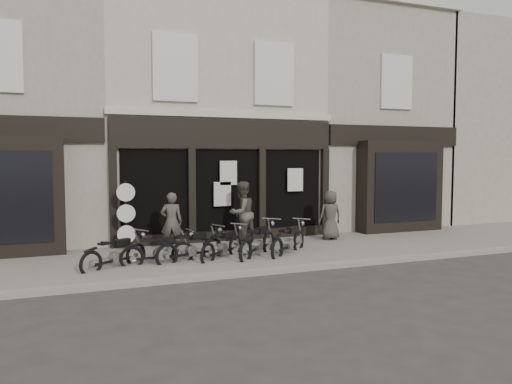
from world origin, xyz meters
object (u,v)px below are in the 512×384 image
object	(u,v)px
motorcycle_4	(258,245)
advert_sign_post	(126,219)
motorcycle_0	(115,256)
motorcycle_1	(159,253)
motorcycle_3	(223,248)
man_centre	(242,213)
man_right	(330,215)
motorcycle_2	(191,250)
motorcycle_5	(289,243)
man_left	(171,222)

from	to	relation	value
motorcycle_4	advert_sign_post	xyz separation A→B (m)	(-3.19, 1.93, 0.61)
motorcycle_0	motorcycle_1	bearing A→B (deg)	-29.67
motorcycle_3	motorcycle_4	xyz separation A→B (m)	(0.96, -0.08, 0.04)
motorcycle_0	man_centre	xyz separation A→B (m)	(3.87, 1.79, 0.70)
advert_sign_post	motorcycle_4	bearing A→B (deg)	-23.93
motorcycle_4	man_right	xyz separation A→B (m)	(3.08, 1.52, 0.50)
motorcycle_1	motorcycle_2	xyz separation A→B (m)	(0.83, 0.03, 0.02)
motorcycle_4	motorcycle_5	size ratio (longest dim) A/B	1.00
advert_sign_post	motorcycle_2	bearing A→B (deg)	-46.79
motorcycle_3	man_left	world-z (taller)	man_left
motorcycle_2	motorcycle_5	distance (m)	2.72
man_centre	motorcycle_3	bearing A→B (deg)	31.19
motorcycle_3	motorcycle_1	bearing A→B (deg)	143.24
motorcycle_2	motorcycle_4	bearing A→B (deg)	-19.79
motorcycle_1	advert_sign_post	size ratio (longest dim) A/B	0.91
motorcycle_1	motorcycle_2	bearing A→B (deg)	-3.27
motorcycle_1	advert_sign_post	distance (m)	2.11
motorcycle_5	advert_sign_post	distance (m)	4.58
motorcycle_0	man_right	size ratio (longest dim) A/B	1.09
motorcycle_5	advert_sign_post	xyz separation A→B (m)	(-4.09, 1.95, 0.62)
motorcycle_5	advert_sign_post	world-z (taller)	advert_sign_post
motorcycle_0	motorcycle_5	xyz separation A→B (m)	(4.60, 0.02, 0.03)
motorcycle_2	motorcycle_3	bearing A→B (deg)	-15.45
motorcycle_1	motorcycle_5	size ratio (longest dim) A/B	1.11
motorcycle_3	motorcycle_5	world-z (taller)	motorcycle_5
man_centre	man_right	world-z (taller)	man_centre
motorcycle_3	advert_sign_post	xyz separation A→B (m)	(-2.23, 1.85, 0.65)
motorcycle_3	motorcycle_0	bearing A→B (deg)	143.22
motorcycle_0	motorcycle_1	distance (m)	1.05
motorcycle_1	man_right	bearing A→B (deg)	9.27
motorcycle_3	advert_sign_post	size ratio (longest dim) A/B	0.78
man_centre	man_left	bearing A→B (deg)	-16.28
motorcycle_3	man_right	world-z (taller)	man_right
man_left	motorcycle_3	bearing A→B (deg)	140.95
motorcycle_1	motorcycle_2	size ratio (longest dim) A/B	0.99
motorcycle_0	motorcycle_5	distance (m)	4.60
motorcycle_5	motorcycle_2	bearing A→B (deg)	138.48
motorcycle_4	motorcycle_0	bearing A→B (deg)	137.00
motorcycle_0	man_left	distance (m)	2.31
motorcycle_0	motorcycle_4	distance (m)	3.70
motorcycle_3	man_right	bearing A→B (deg)	-19.97
motorcycle_3	motorcycle_5	bearing A→B (deg)	-42.69
motorcycle_2	motorcycle_5	world-z (taller)	motorcycle_5
motorcycle_1	motorcycle_5	bearing A→B (deg)	-5.92
motorcycle_5	man_centre	size ratio (longest dim) A/B	0.90
motorcycle_4	man_left	bearing A→B (deg)	101.07
man_right	motorcycle_0	bearing A→B (deg)	12.68
motorcycle_1	motorcycle_4	distance (m)	2.65
motorcycle_2	motorcycle_5	size ratio (longest dim) A/B	1.12
motorcycle_4	man_centre	world-z (taller)	man_centre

